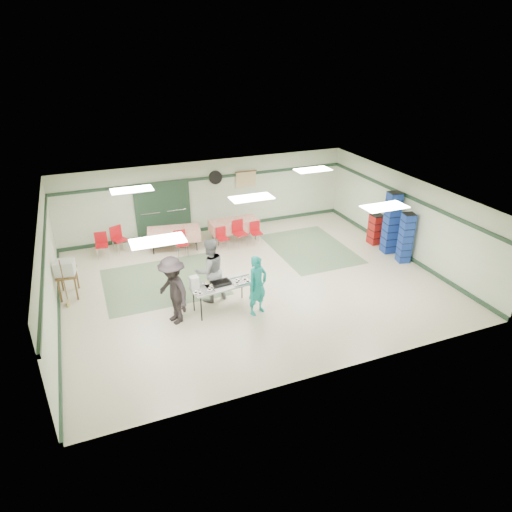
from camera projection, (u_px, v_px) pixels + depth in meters
name	position (u px, v px, depth m)	size (l,w,h in m)	color
floor	(252.00, 282.00, 13.88)	(11.00, 11.00, 0.00)	beige
ceiling	(252.00, 197.00, 12.71)	(11.00, 11.00, 0.00)	silver
wall_back	(208.00, 196.00, 17.06)	(11.00, 11.00, 0.00)	beige
wall_front	(330.00, 322.00, 9.53)	(11.00, 11.00, 0.00)	beige
wall_left	(48.00, 274.00, 11.45)	(9.00, 9.00, 0.00)	beige
wall_right	(406.00, 216.00, 15.13)	(9.00, 9.00, 0.00)	beige
trim_back	(207.00, 178.00, 16.73)	(11.00, 0.06, 0.10)	#1E3825
baseboard_back	(210.00, 228.00, 17.59)	(11.00, 0.06, 0.12)	#1E3825
trim_left	(44.00, 249.00, 11.16)	(9.00, 0.06, 0.10)	#1E3825
baseboard_left	(59.00, 317.00, 12.02)	(9.00, 0.06, 0.12)	#1E3825
trim_right	(408.00, 196.00, 14.82)	(9.00, 0.06, 0.10)	#1E3825
baseboard_right	(400.00, 252.00, 15.68)	(9.00, 0.06, 0.12)	#1E3825
green_patch_a	(164.00, 282.00, 13.88)	(3.50, 3.00, 0.01)	#617B5A
green_patch_b	(310.00, 248.00, 16.07)	(2.50, 3.50, 0.01)	#617B5A
double_door_left	(150.00, 212.00, 16.40)	(0.90, 0.06, 2.10)	gray
double_door_right	(176.00, 208.00, 16.72)	(0.90, 0.06, 2.10)	gray
door_frame	(163.00, 210.00, 16.54)	(2.00, 0.03, 2.15)	#1E3825
wall_fan	(215.00, 177.00, 16.80)	(0.50, 0.50, 0.10)	black
scroll_banner	(246.00, 179.00, 17.29)	(0.80, 0.02, 0.60)	#D6BF86
serving_table	(222.00, 286.00, 12.21)	(1.75, 0.86, 0.76)	#B3B3AE
sheet_tray_right	(242.00, 281.00, 12.35)	(0.61, 0.46, 0.02)	silver
sheet_tray_mid	(215.00, 284.00, 12.18)	(0.56, 0.42, 0.02)	silver
sheet_tray_left	(203.00, 291.00, 11.87)	(0.56, 0.43, 0.02)	silver
baking_pan	(221.00, 283.00, 12.17)	(0.51, 0.32, 0.08)	black
foam_box_stack	(194.00, 283.00, 11.90)	(0.22, 0.20, 0.36)	white
volunteer_teal	(258.00, 285.00, 11.99)	(0.61, 0.40, 1.66)	teal
volunteer_grey	(210.00, 270.00, 12.56)	(0.90, 0.70, 1.85)	gray
volunteer_dark	(173.00, 291.00, 11.56)	(1.20, 0.69, 1.85)	black
dining_table_a	(234.00, 225.00, 16.53)	(1.73, 0.78, 0.77)	red
dining_table_b	(174.00, 234.00, 15.79)	(1.88, 1.08, 0.77)	red
chair_a	(239.00, 230.00, 16.05)	(0.51, 0.51, 0.94)	#B60E1B
chair_b	(222.00, 236.00, 15.87)	(0.40, 0.40, 0.78)	#B60E1B
chair_c	(256.00, 230.00, 16.29)	(0.38, 0.38, 0.80)	#B60E1B
chair_d	(181.00, 240.00, 15.37)	(0.42, 0.42, 0.88)	#B60E1B
chair_loose_a	(118.00, 237.00, 15.58)	(0.57, 0.57, 0.93)	#B60E1B
chair_loose_b	(101.00, 242.00, 15.24)	(0.44, 0.44, 0.87)	#B60E1B
crate_stack_blue_a	(391.00, 223.00, 15.36)	(0.41, 0.41, 2.15)	navy
crate_stack_red	(376.00, 229.00, 16.24)	(0.42, 0.42, 1.09)	#A01015
crate_stack_blue_b	(406.00, 238.00, 14.78)	(0.37, 0.37, 1.69)	navy
printer_table	(67.00, 276.00, 12.90)	(0.60, 0.87, 0.74)	brown
office_printer	(65.00, 268.00, 12.67)	(0.51, 0.44, 0.40)	beige
broom	(64.00, 281.00, 12.42)	(0.03, 0.03, 1.39)	brown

